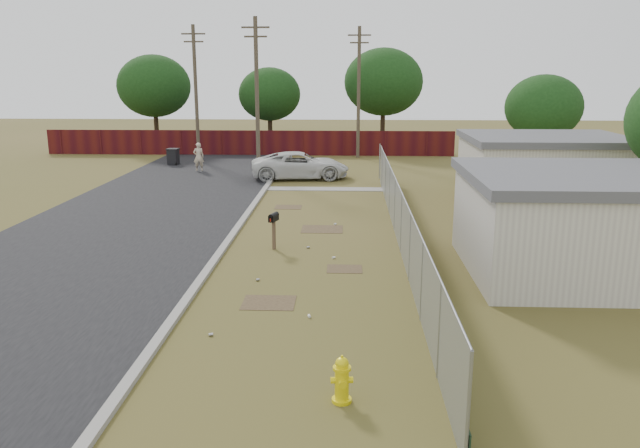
{
  "coord_description": "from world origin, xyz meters",
  "views": [
    {
      "loc": [
        1.24,
        -20.51,
        5.98
      ],
      "look_at": [
        0.37,
        -0.62,
        1.1
      ],
      "focal_mm": 35.0,
      "sensor_mm": 36.0,
      "label": 1
    }
  ],
  "objects_px": {
    "pickup_truck": "(300,165)",
    "pedestrian": "(199,157)",
    "trash_bin": "(173,156)",
    "fire_hydrant": "(342,380)",
    "mailbox": "(274,221)"
  },
  "relations": [
    {
      "from": "mailbox",
      "to": "pedestrian",
      "type": "xyz_separation_m",
      "value": [
        -6.62,
        17.11,
        -0.13
      ]
    },
    {
      "from": "pickup_truck",
      "to": "pedestrian",
      "type": "bearing_deg",
      "value": 61.85
    },
    {
      "from": "trash_bin",
      "to": "mailbox",
      "type": "bearing_deg",
      "value": -65.6
    },
    {
      "from": "pickup_truck",
      "to": "trash_bin",
      "type": "distance_m",
      "value": 10.13
    },
    {
      "from": "pickup_truck",
      "to": "trash_bin",
      "type": "xyz_separation_m",
      "value": [
        -8.76,
        5.08,
        -0.22
      ]
    },
    {
      "from": "mailbox",
      "to": "trash_bin",
      "type": "bearing_deg",
      "value": 114.4
    },
    {
      "from": "fire_hydrant",
      "to": "mailbox",
      "type": "distance_m",
      "value": 10.47
    },
    {
      "from": "pedestrian",
      "to": "trash_bin",
      "type": "bearing_deg",
      "value": -64.56
    },
    {
      "from": "mailbox",
      "to": "pickup_truck",
      "type": "xyz_separation_m",
      "value": [
        -0.18,
        14.63,
        -0.25
      ]
    },
    {
      "from": "pedestrian",
      "to": "mailbox",
      "type": "bearing_deg",
      "value": 94.93
    },
    {
      "from": "trash_bin",
      "to": "fire_hydrant",
      "type": "bearing_deg",
      "value": -69.15
    },
    {
      "from": "pedestrian",
      "to": "fire_hydrant",
      "type": "bearing_deg",
      "value": 92.15
    },
    {
      "from": "fire_hydrant",
      "to": "trash_bin",
      "type": "distance_m",
      "value": 31.98
    },
    {
      "from": "mailbox",
      "to": "trash_bin",
      "type": "height_order",
      "value": "mailbox"
    },
    {
      "from": "pickup_truck",
      "to": "mailbox",
      "type": "bearing_deg",
      "value": 173.56
    }
  ]
}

